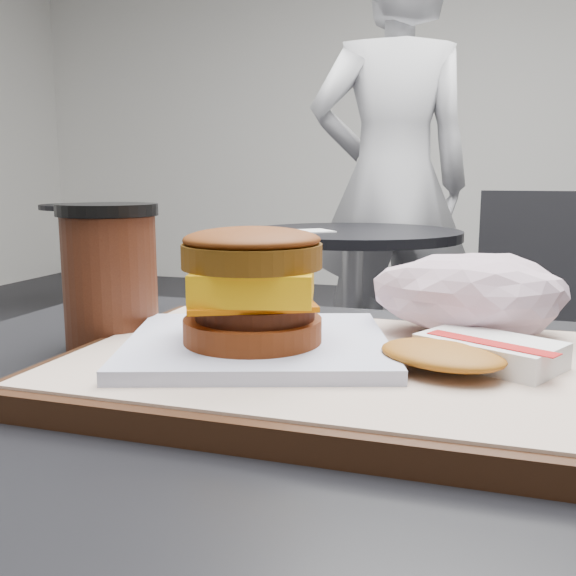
# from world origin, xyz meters

# --- Properties ---
(serving_tray) EXTENTS (0.38, 0.28, 0.02)m
(serving_tray) POSITION_xyz_m (-0.03, 0.03, 0.78)
(serving_tray) COLOR black
(serving_tray) RESTS_ON customer_table
(breakfast_sandwich) EXTENTS (0.23, 0.22, 0.09)m
(breakfast_sandwich) POSITION_xyz_m (-0.08, 0.02, 0.83)
(breakfast_sandwich) COLOR white
(breakfast_sandwich) RESTS_ON serving_tray
(hash_brown) EXTENTS (0.13, 0.12, 0.02)m
(hash_brown) POSITION_xyz_m (0.07, 0.03, 0.80)
(hash_brown) COLOR white
(hash_brown) RESTS_ON serving_tray
(crumpled_wrapper) EXTENTS (0.15, 0.12, 0.07)m
(crumpled_wrapper) POSITION_xyz_m (0.07, 0.13, 0.82)
(crumpled_wrapper) COLOR silver
(crumpled_wrapper) RESTS_ON serving_tray
(coffee_cup) EXTENTS (0.09, 0.09, 0.12)m
(coffee_cup) POSITION_xyz_m (-0.23, 0.07, 0.83)
(coffee_cup) COLOR #421C0F
(coffee_cup) RESTS_ON customer_table
(neighbor_table) EXTENTS (0.70, 0.70, 0.75)m
(neighbor_table) POSITION_xyz_m (-0.35, 1.65, 0.55)
(neighbor_table) COLOR black
(neighbor_table) RESTS_ON ground
(napkin) EXTENTS (0.17, 0.17, 0.00)m
(napkin) POSITION_xyz_m (-0.46, 1.55, 0.75)
(napkin) COLOR white
(napkin) RESTS_ON neighbor_table
(neighbor_chair) EXTENTS (0.63, 0.47, 0.88)m
(neighbor_chair) POSITION_xyz_m (0.12, 1.63, 0.51)
(neighbor_chair) COLOR #9D9DA2
(neighbor_chair) RESTS_ON ground
(patron) EXTENTS (0.76, 0.64, 1.79)m
(patron) POSITION_xyz_m (-0.30, 2.16, 0.89)
(patron) COLOR silver
(patron) RESTS_ON ground
(bg_table_mid) EXTENTS (0.66, 0.66, 0.75)m
(bg_table_mid) POSITION_xyz_m (-2.40, 3.20, 0.56)
(bg_table_mid) COLOR black
(bg_table_mid) RESTS_ON ground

